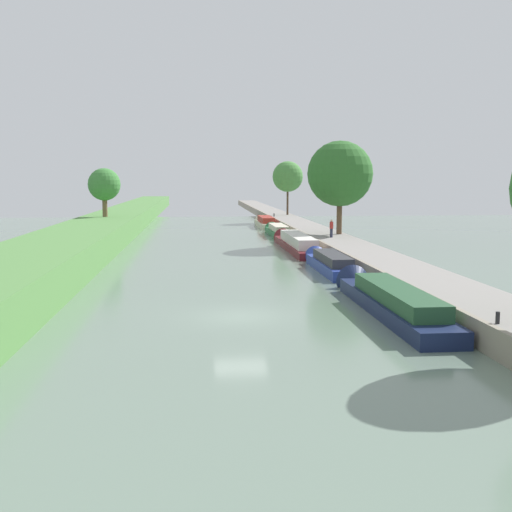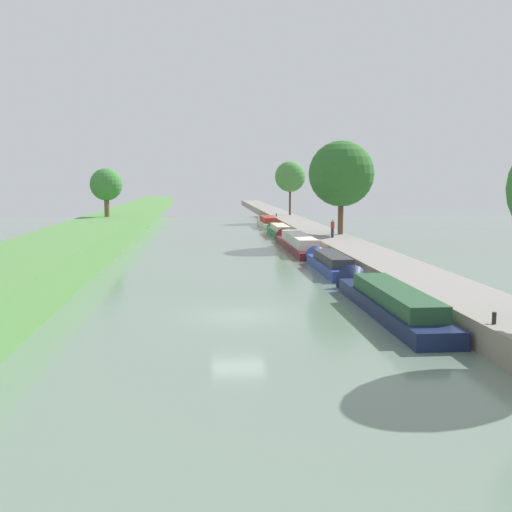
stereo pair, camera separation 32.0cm
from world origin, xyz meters
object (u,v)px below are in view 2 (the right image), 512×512
(person_walking, at_px, (333,228))
(mooring_bollard_near, at_px, (494,318))
(mooring_bollard_far, at_px, (276,215))
(narrowboat_cream, at_px, (267,222))
(narrowboat_blue, at_px, (329,263))
(narrowboat_green, at_px, (279,231))
(narrowboat_maroon, at_px, (296,243))
(narrowboat_navy, at_px, (386,300))

(person_walking, bearing_deg, mooring_bollard_near, -92.08)
(person_walking, relative_size, mooring_bollard_far, 3.69)
(narrowboat_cream, xyz_separation_m, person_walking, (3.11, -28.04, 1.38))
(narrowboat_blue, height_order, mooring_bollard_near, mooring_bollard_near)
(narrowboat_blue, relative_size, narrowboat_cream, 0.92)
(narrowboat_blue, distance_m, mooring_bollard_near, 21.64)
(narrowboat_green, xyz_separation_m, mooring_bollard_far, (1.84, 17.89, 0.80))
(narrowboat_green, bearing_deg, narrowboat_blue, -89.88)
(narrowboat_maroon, relative_size, mooring_bollard_far, 37.91)
(mooring_bollard_far, bearing_deg, narrowboat_green, -95.88)
(person_walking, distance_m, mooring_bollard_far, 32.90)
(narrowboat_cream, xyz_separation_m, mooring_bollard_near, (1.84, -62.89, 0.73))
(narrowboat_cream, bearing_deg, mooring_bollard_near, -88.32)
(narrowboat_cream, distance_m, mooring_bollard_far, 5.23)
(narrowboat_navy, bearing_deg, narrowboat_cream, 90.01)
(narrowboat_green, xyz_separation_m, person_walking, (3.11, -14.99, 1.45))
(mooring_bollard_near, bearing_deg, narrowboat_cream, 91.68)
(narrowboat_navy, height_order, mooring_bollard_far, mooring_bollard_far)
(mooring_bollard_near, bearing_deg, person_walking, 87.92)
(narrowboat_navy, distance_m, mooring_bollard_far, 60.21)
(narrowboat_blue, distance_m, narrowboat_maroon, 13.71)
(mooring_bollard_far, bearing_deg, narrowboat_cream, -110.86)
(narrowboat_maroon, bearing_deg, mooring_bollard_far, 86.42)
(narrowboat_cream, bearing_deg, person_walking, -83.68)
(narrowboat_navy, height_order, mooring_bollard_near, mooring_bollard_near)
(narrowboat_green, bearing_deg, mooring_bollard_near, -87.88)
(narrowboat_green, xyz_separation_m, mooring_bollard_near, (1.84, -49.84, 0.80))
(person_walking, relative_size, mooring_bollard_near, 3.69)
(narrowboat_maroon, height_order, mooring_bollard_near, mooring_bollard_near)
(narrowboat_blue, distance_m, person_walking, 13.72)
(narrowboat_blue, xyz_separation_m, narrowboat_maroon, (-0.25, 13.71, 0.06))
(narrowboat_navy, distance_m, mooring_bollard_near, 7.80)
(narrowboat_green, bearing_deg, person_walking, -78.29)
(narrowboat_green, relative_size, narrowboat_cream, 0.96)
(narrowboat_green, distance_m, mooring_bollard_far, 18.00)
(narrowboat_blue, bearing_deg, mooring_bollard_near, -85.27)
(narrowboat_blue, relative_size, narrowboat_green, 0.96)
(narrowboat_blue, xyz_separation_m, mooring_bollard_far, (1.78, 46.17, 0.79))
(narrowboat_cream, distance_m, person_walking, 28.24)
(narrowboat_navy, distance_m, narrowboat_maroon, 27.72)
(narrowboat_green, relative_size, mooring_bollard_far, 24.62)
(narrowboat_maroon, bearing_deg, narrowboat_blue, -88.97)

